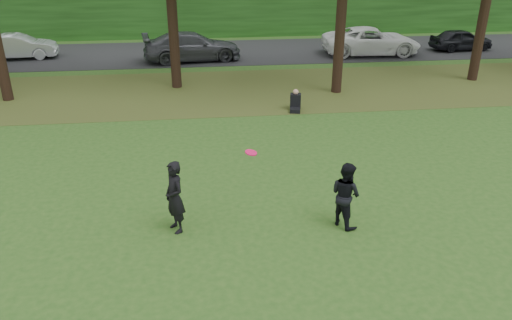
{
  "coord_description": "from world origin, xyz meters",
  "views": [
    {
      "loc": [
        -2.03,
        -8.44,
        6.36
      ],
      "look_at": [
        -0.71,
        2.62,
        1.3
      ],
      "focal_mm": 35.0,
      "sensor_mm": 36.0,
      "label": 1
    }
  ],
  "objects_px": {
    "player_left": "(175,197)",
    "seated_person": "(295,103)",
    "player_right": "(346,195)",
    "frisbee": "(251,153)"
  },
  "relations": [
    {
      "from": "frisbee",
      "to": "player_right",
      "type": "bearing_deg",
      "value": -2.94
    },
    {
      "from": "player_right",
      "to": "frisbee",
      "type": "xyz_separation_m",
      "value": [
        -2.21,
        0.11,
        1.14
      ]
    },
    {
      "from": "player_left",
      "to": "seated_person",
      "type": "bearing_deg",
      "value": 124.97
    },
    {
      "from": "player_left",
      "to": "player_right",
      "type": "relative_size",
      "value": 1.08
    },
    {
      "from": "player_left",
      "to": "frisbee",
      "type": "height_order",
      "value": "frisbee"
    },
    {
      "from": "frisbee",
      "to": "seated_person",
      "type": "height_order",
      "value": "frisbee"
    },
    {
      "from": "player_right",
      "to": "seated_person",
      "type": "bearing_deg",
      "value": -33.22
    },
    {
      "from": "frisbee",
      "to": "player_left",
      "type": "bearing_deg",
      "value": 176.77
    },
    {
      "from": "player_left",
      "to": "seated_person",
      "type": "height_order",
      "value": "player_left"
    },
    {
      "from": "player_right",
      "to": "seated_person",
      "type": "relative_size",
      "value": 1.94
    }
  ]
}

